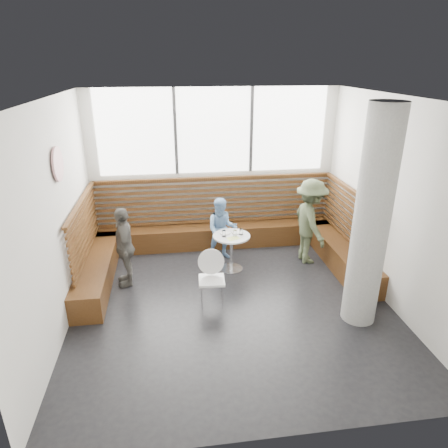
{
  "coord_description": "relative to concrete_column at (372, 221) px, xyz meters",
  "views": [
    {
      "loc": [
        -0.88,
        -5.41,
        3.66
      ],
      "look_at": [
        0.0,
        1.0,
        1.0
      ],
      "focal_mm": 32.0,
      "sensor_mm": 36.0,
      "label": 1
    }
  ],
  "objects": [
    {
      "name": "wall_art",
      "position": [
        -4.31,
        1.0,
        0.7
      ],
      "size": [
        0.03,
        0.5,
        0.5
      ],
      "primitive_type": "cylinder",
      "rotation": [
        0.0,
        1.57,
        0.0
      ],
      "color": "white",
      "rests_on": "room"
    },
    {
      "name": "adult_man",
      "position": [
        -0.16,
        1.92,
        -0.78
      ],
      "size": [
        0.69,
        1.11,
        1.65
      ],
      "primitive_type": "imported",
      "rotation": [
        0.0,
        0.0,
        1.65
      ],
      "color": "#475337",
      "rests_on": "ground"
    },
    {
      "name": "glass_left",
      "position": [
        -1.83,
        1.74,
        -0.84
      ],
      "size": [
        0.07,
        0.07,
        0.12
      ],
      "primitive_type": "cylinder",
      "color": "white",
      "rests_on": "cafe_table"
    },
    {
      "name": "plate_far",
      "position": [
        -1.57,
        1.89,
        -0.89
      ],
      "size": [
        0.22,
        0.22,
        0.02
      ],
      "primitive_type": "cylinder",
      "color": "white",
      "rests_on": "cafe_table"
    },
    {
      "name": "glass_mid",
      "position": [
        -1.63,
        1.72,
        -0.84
      ],
      "size": [
        0.07,
        0.07,
        0.11
      ],
      "primitive_type": "cylinder",
      "color": "white",
      "rests_on": "cafe_table"
    },
    {
      "name": "cafe_table",
      "position": [
        -1.69,
        1.76,
        -1.1
      ],
      "size": [
        0.68,
        0.68,
        0.7
      ],
      "color": "silver",
      "rests_on": "ground"
    },
    {
      "name": "child_left",
      "position": [
        -3.58,
        1.53,
        -0.89
      ],
      "size": [
        0.44,
        0.86,
        1.41
      ],
      "primitive_type": "imported",
      "rotation": [
        0.0,
        0.0,
        -1.45
      ],
      "color": "#5B5953",
      "rests_on": "ground"
    },
    {
      "name": "cafe_chair",
      "position": [
        -2.18,
        0.73,
        -1.08
      ],
      "size": [
        0.42,
        0.42,
        0.89
      ],
      "rotation": [
        0.0,
        0.0,
        -0.06
      ],
      "color": "white",
      "rests_on": "ground"
    },
    {
      "name": "room",
      "position": [
        -1.85,
        0.6,
        0.0
      ],
      "size": [
        5.0,
        5.0,
        3.2
      ],
      "color": "silver",
      "rests_on": "ground"
    },
    {
      "name": "menu_card",
      "position": [
        -1.68,
        1.62,
        -0.9
      ],
      "size": [
        0.26,
        0.22,
        0.0
      ],
      "primitive_type": "cube",
      "rotation": [
        0.0,
        0.0,
        0.35
      ],
      "color": "#A5C64C",
      "rests_on": "cafe_table"
    },
    {
      "name": "plate_near",
      "position": [
        -1.79,
        1.87,
        -0.89
      ],
      "size": [
        0.19,
        0.19,
        0.01
      ],
      "primitive_type": "cylinder",
      "color": "white",
      "rests_on": "cafe_table"
    },
    {
      "name": "child_back",
      "position": [
        -1.8,
        2.25,
        -0.98
      ],
      "size": [
        0.64,
        0.52,
        1.25
      ],
      "primitive_type": "imported",
      "rotation": [
        0.0,
        0.0,
        -0.08
      ],
      "color": "#83B1E3",
      "rests_on": "ground"
    },
    {
      "name": "booth",
      "position": [
        -1.85,
        2.37,
        -1.19
      ],
      "size": [
        5.0,
        2.5,
        1.44
      ],
      "color": "#412610",
      "rests_on": "ground"
    },
    {
      "name": "concrete_column",
      "position": [
        0.0,
        0.0,
        0.0
      ],
      "size": [
        0.5,
        0.5,
        3.2
      ],
      "primitive_type": "cylinder",
      "color": "gray",
      "rests_on": "ground"
    },
    {
      "name": "glass_right",
      "position": [
        -1.51,
        1.77,
        -0.84
      ],
      "size": [
        0.07,
        0.07,
        0.11
      ],
      "primitive_type": "cylinder",
      "color": "white",
      "rests_on": "cafe_table"
    }
  ]
}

